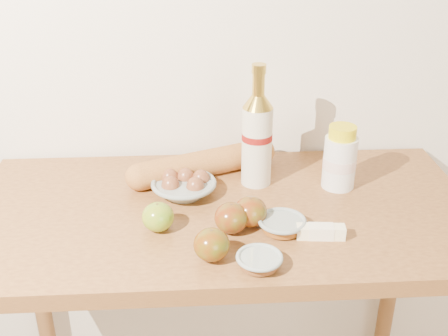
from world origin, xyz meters
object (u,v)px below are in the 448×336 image
at_px(bourbon_bottle, 257,137).
at_px(egg_bowl, 184,185).
at_px(table, 223,250).
at_px(baguette, 203,164).
at_px(cream_bottle, 340,159).

xyz_separation_m(bourbon_bottle, egg_bowl, (-0.18, -0.05, -0.10)).
xyz_separation_m(table, baguette, (-0.04, 0.17, 0.16)).
xyz_separation_m(table, cream_bottle, (0.30, 0.09, 0.20)).
height_order(cream_bottle, egg_bowl, cream_bottle).
relative_size(table, baguette, 2.89).
relative_size(table, cream_bottle, 7.34).
distance_m(bourbon_bottle, baguette, 0.17).
height_order(egg_bowl, baguette, baguette).
height_order(bourbon_bottle, baguette, bourbon_bottle).
height_order(table, egg_bowl, egg_bowl).
xyz_separation_m(cream_bottle, egg_bowl, (-0.39, -0.02, -0.05)).
relative_size(table, bourbon_bottle, 3.84).
distance_m(cream_bottle, baguette, 0.35).
height_order(table, bourbon_bottle, bourbon_bottle).
distance_m(table, cream_bottle, 0.37).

